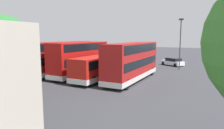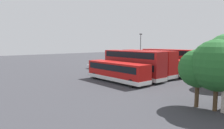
% 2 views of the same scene
% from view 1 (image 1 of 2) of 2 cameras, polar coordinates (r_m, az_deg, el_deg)
% --- Properties ---
extents(ground_plane, '(140.00, 140.00, 0.00)m').
position_cam_1_polar(ground_plane, '(36.52, 0.58, -0.48)').
color(ground_plane, '#38383D').
extents(bus_double_decker_near_end, '(2.81, 11.71, 4.55)m').
position_cam_1_polar(bus_double_decker_near_end, '(24.64, 5.79, 1.18)').
color(bus_double_decker_near_end, '#A51919').
rests_on(bus_double_decker_near_end, ground).
extents(bus_single_deck_second, '(2.94, 11.31, 2.95)m').
position_cam_1_polar(bus_single_deck_second, '(25.84, -2.33, -0.33)').
color(bus_single_deck_second, red).
rests_on(bus_single_deck_second, ground).
extents(bus_double_decker_third, '(2.89, 10.27, 4.55)m').
position_cam_1_polar(bus_double_decker_third, '(27.56, -8.85, 1.82)').
color(bus_double_decker_third, '#B71411').
rests_on(bus_double_decker_third, ground).
extents(bus_double_decker_fourth, '(2.89, 11.46, 4.55)m').
position_cam_1_polar(bus_double_decker_fourth, '(29.84, -14.04, 2.14)').
color(bus_double_decker_fourth, '#A51919').
rests_on(bus_double_decker_fourth, ground).
extents(bus_single_deck_fifth, '(2.81, 11.18, 2.95)m').
position_cam_1_polar(bus_single_deck_fifth, '(32.31, -18.99, 0.89)').
color(bus_single_deck_fifth, '#B71411').
rests_on(bus_single_deck_fifth, ground).
extents(car_hatchback_silver, '(4.79, 2.47, 1.43)m').
position_cam_1_polar(car_hatchback_silver, '(40.86, 4.80, 1.37)').
color(car_hatchback_silver, silver).
rests_on(car_hatchback_silver, ground).
extents(car_small_green, '(4.45, 3.76, 1.43)m').
position_cam_1_polar(car_small_green, '(38.78, 16.62, 0.72)').
color(car_small_green, silver).
rests_on(car_small_green, ground).
extents(lamp_post_tall, '(0.70, 0.30, 8.06)m').
position_cam_1_polar(lamp_post_tall, '(34.02, 18.60, 6.47)').
color(lamp_post_tall, '#38383D').
rests_on(lamp_post_tall, ground).
extents(waste_bin_yellow, '(0.60, 0.60, 0.95)m').
position_cam_1_polar(waste_bin_yellow, '(32.74, 11.25, -0.77)').
color(waste_bin_yellow, '#197F33').
rests_on(waste_bin_yellow, ground).
extents(tree_midleft, '(4.89, 4.89, 6.99)m').
position_cam_1_polar(tree_midleft, '(18.07, -28.28, 4.51)').
color(tree_midleft, '#4C3823').
rests_on(tree_midleft, ground).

